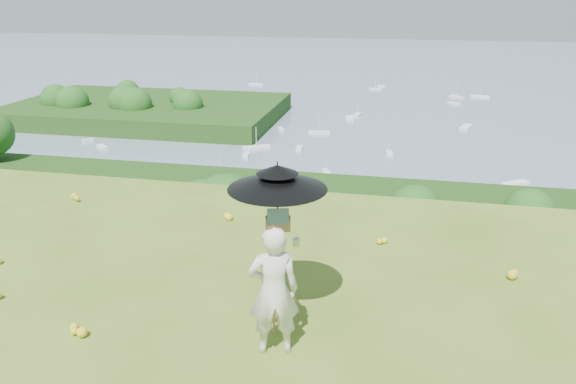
# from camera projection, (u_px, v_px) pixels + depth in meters

# --- Properties ---
(shoreline_tier) EXTENTS (170.00, 28.00, 8.00)m
(shoreline_tier) POSITION_uv_depth(u_px,v_px,m) (377.00, 263.00, 86.82)
(shoreline_tier) COLOR #696254
(shoreline_tier) RESTS_ON bay_water
(bay_water) EXTENTS (700.00, 700.00, 0.00)m
(bay_water) POSITION_uv_depth(u_px,v_px,m) (400.00, 83.00, 237.89)
(bay_water) COLOR slate
(bay_water) RESTS_ON ground
(peninsula) EXTENTS (90.00, 60.00, 12.00)m
(peninsula) POSITION_uv_depth(u_px,v_px,m) (147.00, 102.00, 172.42)
(peninsula) COLOR #173A0F
(peninsula) RESTS_ON bay_water
(slope_trees) EXTENTS (110.00, 50.00, 6.00)m
(slope_trees) POSITION_uv_depth(u_px,v_px,m) (361.00, 253.00, 42.84)
(slope_trees) COLOR #154615
(slope_trees) RESTS_ON forest_slope
(harbor_town) EXTENTS (110.00, 22.00, 5.00)m
(harbor_town) POSITION_uv_depth(u_px,v_px,m) (379.00, 224.00, 84.59)
(harbor_town) COLOR silver
(harbor_town) RESTS_ON shoreline_tier
(moored_boats) EXTENTS (140.00, 140.00, 0.70)m
(moored_boats) POSITION_uv_depth(u_px,v_px,m) (352.00, 122.00, 167.51)
(moored_boats) COLOR white
(moored_boats) RESTS_ON bay_water
(painter) EXTENTS (0.67, 0.54, 1.59)m
(painter) POSITION_uv_depth(u_px,v_px,m) (274.00, 291.00, 6.36)
(painter) COLOR beige
(painter) RESTS_ON ground
(field_easel) EXTENTS (0.73, 0.73, 1.58)m
(field_easel) POSITION_uv_depth(u_px,v_px,m) (278.00, 266.00, 6.94)
(field_easel) COLOR olive
(field_easel) RESTS_ON ground
(sun_umbrella) EXTENTS (1.52, 1.52, 0.83)m
(sun_umbrella) POSITION_uv_depth(u_px,v_px,m) (277.00, 195.00, 6.65)
(sun_umbrella) COLOR black
(sun_umbrella) RESTS_ON field_easel
(painter_cap) EXTENTS (0.23, 0.26, 0.10)m
(painter_cap) POSITION_uv_depth(u_px,v_px,m) (273.00, 230.00, 6.11)
(painter_cap) COLOR #C16A7A
(painter_cap) RESTS_ON painter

